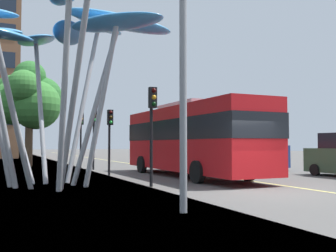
{
  "coord_description": "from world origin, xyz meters",
  "views": [
    {
      "loc": [
        -8.36,
        -10.39,
        1.63
      ],
      "look_at": [
        -0.96,
        6.2,
        2.5
      ],
      "focal_mm": 41.16,
      "sensor_mm": 36.0,
      "label": 1
    }
  ],
  "objects_px": {
    "leaf_sculpture": "(48,27)",
    "traffic_light_island_mid": "(94,126)",
    "red_bus": "(190,136)",
    "traffic_light_kerb_near": "(152,115)",
    "car_parked_far": "(258,153)",
    "street_lamp": "(195,13)",
    "traffic_light_kerb_far": "(110,128)",
    "traffic_light_opposite": "(81,128)",
    "car_side_street": "(215,153)",
    "car_far_side": "(180,150)"
  },
  "relations": [
    {
      "from": "car_far_side",
      "to": "car_parked_far",
      "type": "bearing_deg",
      "value": -92.16
    },
    {
      "from": "car_parked_far",
      "to": "car_far_side",
      "type": "relative_size",
      "value": 1.03
    },
    {
      "from": "traffic_light_kerb_near",
      "to": "traffic_light_island_mid",
      "type": "relative_size",
      "value": 0.99
    },
    {
      "from": "red_bus",
      "to": "car_parked_far",
      "type": "relative_size",
      "value": 2.77
    },
    {
      "from": "car_far_side",
      "to": "leaf_sculpture",
      "type": "bearing_deg",
      "value": -128.92
    },
    {
      "from": "red_bus",
      "to": "street_lamp",
      "type": "distance_m",
      "value": 10.53
    },
    {
      "from": "traffic_light_opposite",
      "to": "street_lamp",
      "type": "bearing_deg",
      "value": -92.81
    },
    {
      "from": "traffic_light_opposite",
      "to": "car_parked_far",
      "type": "bearing_deg",
      "value": -29.81
    },
    {
      "from": "traffic_light_kerb_near",
      "to": "car_parked_far",
      "type": "bearing_deg",
      "value": 34.14
    },
    {
      "from": "traffic_light_kerb_near",
      "to": "traffic_light_opposite",
      "type": "distance_m",
      "value": 12.99
    },
    {
      "from": "traffic_light_opposite",
      "to": "car_parked_far",
      "type": "height_order",
      "value": "traffic_light_opposite"
    },
    {
      "from": "leaf_sculpture",
      "to": "street_lamp",
      "type": "bearing_deg",
      "value": -70.56
    },
    {
      "from": "street_lamp",
      "to": "traffic_light_opposite",
      "type": "bearing_deg",
      "value": 87.19
    },
    {
      "from": "leaf_sculpture",
      "to": "car_side_street",
      "type": "height_order",
      "value": "leaf_sculpture"
    },
    {
      "from": "street_lamp",
      "to": "leaf_sculpture",
      "type": "bearing_deg",
      "value": 109.44
    },
    {
      "from": "street_lamp",
      "to": "red_bus",
      "type": "bearing_deg",
      "value": 63.41
    },
    {
      "from": "traffic_light_island_mid",
      "to": "car_parked_far",
      "type": "xyz_separation_m",
      "value": [
        10.08,
        -3.74,
        -1.72
      ]
    },
    {
      "from": "red_bus",
      "to": "leaf_sculpture",
      "type": "height_order",
      "value": "leaf_sculpture"
    },
    {
      "from": "leaf_sculpture",
      "to": "car_side_street",
      "type": "distance_m",
      "value": 19.37
    },
    {
      "from": "red_bus",
      "to": "leaf_sculpture",
      "type": "relative_size",
      "value": 1.01
    },
    {
      "from": "car_parked_far",
      "to": "street_lamp",
      "type": "distance_m",
      "value": 17.29
    },
    {
      "from": "traffic_light_opposite",
      "to": "traffic_light_kerb_far",
      "type": "bearing_deg",
      "value": -89.37
    },
    {
      "from": "traffic_light_kerb_far",
      "to": "street_lamp",
      "type": "relative_size",
      "value": 0.45
    },
    {
      "from": "car_parked_far",
      "to": "car_side_street",
      "type": "height_order",
      "value": "car_parked_far"
    },
    {
      "from": "leaf_sculpture",
      "to": "traffic_light_opposite",
      "type": "relative_size",
      "value": 3.01
    },
    {
      "from": "traffic_light_kerb_far",
      "to": "traffic_light_opposite",
      "type": "distance_m",
      "value": 7.13
    },
    {
      "from": "traffic_light_island_mid",
      "to": "car_parked_far",
      "type": "bearing_deg",
      "value": -20.35
    },
    {
      "from": "traffic_light_kerb_far",
      "to": "car_far_side",
      "type": "distance_m",
      "value": 17.86
    },
    {
      "from": "red_bus",
      "to": "traffic_light_opposite",
      "type": "xyz_separation_m",
      "value": [
        -3.64,
        9.39,
        0.71
      ]
    },
    {
      "from": "traffic_light_kerb_near",
      "to": "traffic_light_kerb_far",
      "type": "bearing_deg",
      "value": 90.56
    },
    {
      "from": "car_side_street",
      "to": "traffic_light_island_mid",
      "type": "bearing_deg",
      "value": -165.41
    },
    {
      "from": "red_bus",
      "to": "traffic_light_kerb_near",
      "type": "height_order",
      "value": "traffic_light_kerb_near"
    },
    {
      "from": "traffic_light_kerb_near",
      "to": "car_side_street",
      "type": "relative_size",
      "value": 1.0
    },
    {
      "from": "traffic_light_kerb_far",
      "to": "traffic_light_opposite",
      "type": "height_order",
      "value": "traffic_light_opposite"
    },
    {
      "from": "leaf_sculpture",
      "to": "car_far_side",
      "type": "relative_size",
      "value": 2.82
    },
    {
      "from": "leaf_sculpture",
      "to": "traffic_light_island_mid",
      "type": "height_order",
      "value": "leaf_sculpture"
    },
    {
      "from": "traffic_light_opposite",
      "to": "car_parked_far",
      "type": "xyz_separation_m",
      "value": [
        10.46,
        -5.99,
        -1.67
      ]
    },
    {
      "from": "traffic_light_kerb_far",
      "to": "traffic_light_kerb_near",
      "type": "bearing_deg",
      "value": -89.44
    },
    {
      "from": "traffic_light_island_mid",
      "to": "traffic_light_opposite",
      "type": "relative_size",
      "value": 1.02
    },
    {
      "from": "traffic_light_island_mid",
      "to": "red_bus",
      "type": "bearing_deg",
      "value": -65.45
    },
    {
      "from": "traffic_light_island_mid",
      "to": "street_lamp",
      "type": "distance_m",
      "value": 16.39
    },
    {
      "from": "traffic_light_island_mid",
      "to": "car_parked_far",
      "type": "distance_m",
      "value": 10.89
    },
    {
      "from": "traffic_light_opposite",
      "to": "red_bus",
      "type": "bearing_deg",
      "value": -68.83
    },
    {
      "from": "traffic_light_island_mid",
      "to": "traffic_light_opposite",
      "type": "height_order",
      "value": "traffic_light_island_mid"
    },
    {
      "from": "red_bus",
      "to": "traffic_light_opposite",
      "type": "height_order",
      "value": "traffic_light_opposite"
    },
    {
      "from": "red_bus",
      "to": "traffic_light_kerb_far",
      "type": "xyz_separation_m",
      "value": [
        -3.56,
        2.26,
        0.47
      ]
    },
    {
      "from": "leaf_sculpture",
      "to": "traffic_light_island_mid",
      "type": "relative_size",
      "value": 2.95
    },
    {
      "from": "traffic_light_island_mid",
      "to": "traffic_light_opposite",
      "type": "xyz_separation_m",
      "value": [
        -0.38,
        2.25,
        -0.05
      ]
    },
    {
      "from": "car_parked_far",
      "to": "car_side_street",
      "type": "relative_size",
      "value": 1.09
    },
    {
      "from": "leaf_sculpture",
      "to": "traffic_light_kerb_near",
      "type": "bearing_deg",
      "value": -28.74
    }
  ]
}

